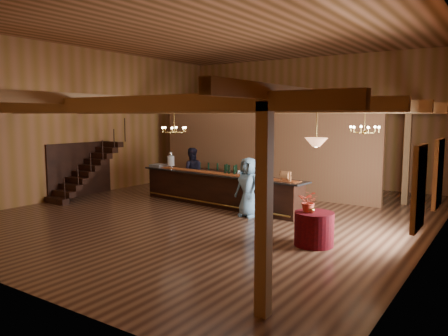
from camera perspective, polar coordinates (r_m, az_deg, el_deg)
The scene contains 30 objects.
floor at distance 13.68m, azimuth -0.40°, elevation -5.80°, with size 14.00×14.00×0.00m, color brown.
ceiling at distance 13.58m, azimuth -0.43°, elevation 17.48°, with size 14.00×14.00×0.00m, color #B06D46.
wall_back at distance 19.54m, azimuth 11.27°, elevation 6.01°, with size 12.00×0.10×5.50m, color #975C34.
wall_left at distance 17.44m, azimuth -17.03°, elevation 5.75°, with size 0.10×14.00×5.50m, color #975C34.
wall_right at distance 11.14m, azimuth 26.14°, elevation 4.89°, with size 0.10×14.00×5.50m, color #975C34.
beam_grid at distance 13.77m, azimuth 0.78°, elevation 7.88°, with size 11.90×13.90×0.39m.
support_posts at distance 13.01m, azimuth -1.65°, elevation 0.69°, with size 9.20×10.20×3.20m.
partition_wall at distance 16.66m, azimuth 4.94°, elevation 1.85°, with size 9.00×0.18×3.10m, color brown.
window_right_front at distance 9.67m, azimuth 24.18°, elevation -2.36°, with size 0.12×1.05×1.75m, color white.
window_right_back at distance 12.22m, azimuth 26.25°, elevation -0.65°, with size 0.12×1.05×1.75m, color white.
staircase at distance 16.67m, azimuth -17.59°, elevation -0.34°, with size 1.00×2.80×2.00m.
backroom_boxes at distance 18.45m, azimuth 8.47°, elevation -0.90°, with size 4.10×0.60×1.10m.
tasting_bar at distance 14.56m, azimuth -0.77°, elevation -2.80°, with size 6.58×1.55×1.10m.
beverage_dispenser at distance 16.11m, azimuth -6.96°, elevation 1.04°, with size 0.26×0.26×0.60m.
glass_rack_tray at distance 16.49m, azimuth -8.56°, elevation 0.32°, with size 0.50×0.50×0.10m, color gray.
raffle_drum at distance 12.84m, azimuth 8.04°, elevation -0.96°, with size 0.34×0.24×0.30m.
bar_bottle_0 at distance 14.43m, azimuth 0.15°, elevation -0.14°, with size 0.07×0.07×0.30m, color black.
bar_bottle_1 at distance 14.32m, azimuth 0.66°, elevation -0.19°, with size 0.07×0.07×0.30m, color black.
bar_bottle_2 at distance 14.18m, azimuth 1.37°, elevation -0.26°, with size 0.07×0.07×0.30m, color black.
backbar_shelf at distance 17.04m, azimuth 0.36°, elevation -1.82°, with size 3.02×0.47×0.85m, color black.
round_table at distance 10.40m, azimuth 11.68°, elevation -7.79°, with size 0.91×0.91×0.79m, color #60070C.
chandelier_left at distance 14.00m, azimuth -6.53°, elevation 5.04°, with size 0.80×0.80×0.79m.
chandelier_right at distance 12.51m, azimuth 17.88°, elevation 4.88°, with size 0.80×0.80×0.72m.
pendant_lamp at distance 10.09m, azimuth 11.96°, elevation 3.33°, with size 0.52×0.52×0.90m.
bartender at distance 14.93m, azimuth 2.92°, elevation -1.69°, with size 0.57×0.37×1.56m, color white.
staff_second at distance 16.19m, azimuth -4.28°, elevation -0.56°, with size 0.89×0.69×1.82m, color black.
guest at distance 12.99m, azimuth 3.18°, elevation -2.51°, with size 0.87×0.56×1.77m, color #76A8CA.
floor_plant at distance 15.62m, azimuth 17.95°, elevation -2.24°, with size 0.68×0.55×1.23m, color #214818.
table_flowers at distance 10.22m, azimuth 11.05°, elevation -4.31°, with size 0.46×0.40×0.51m, color red.
table_vase at distance 10.20m, azimuth 11.25°, elevation -4.91°, with size 0.15×0.15×0.31m, color #BD9440.
Camera 1 is at (7.50, -11.04, 3.00)m, focal length 35.00 mm.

